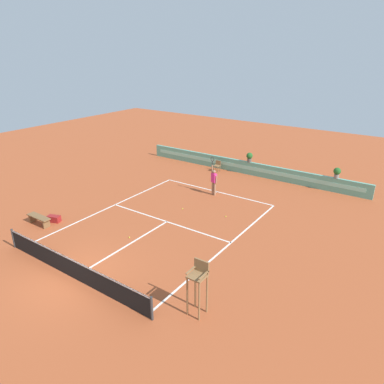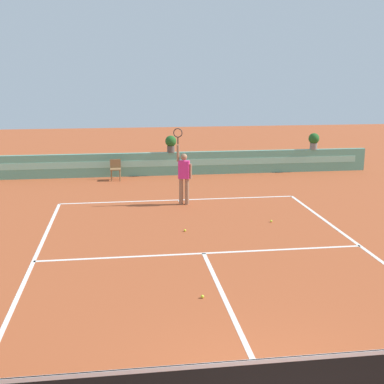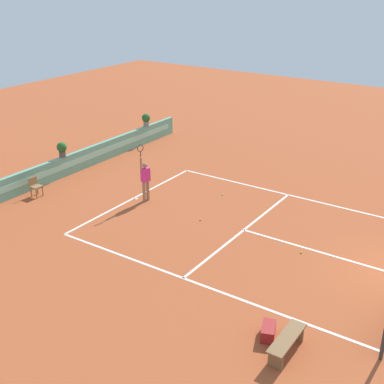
# 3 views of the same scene
# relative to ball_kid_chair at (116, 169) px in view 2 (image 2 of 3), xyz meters

# --- Properties ---
(ground_plane) EXTENTS (60.00, 60.00, 0.00)m
(ground_plane) POSITION_rel_ball_kid_chair_xyz_m (2.22, -9.66, -0.48)
(ground_plane) COLOR #A84C28
(court_lines) EXTENTS (8.32, 11.94, 0.01)m
(court_lines) POSITION_rel_ball_kid_chair_xyz_m (2.22, -8.94, -0.47)
(court_lines) COLOR white
(court_lines) RESTS_ON ground
(back_wall_barrier) EXTENTS (18.00, 0.21, 1.00)m
(back_wall_barrier) POSITION_rel_ball_kid_chair_xyz_m (2.22, 0.73, 0.02)
(back_wall_barrier) COLOR #60A88E
(back_wall_barrier) RESTS_ON ground
(ball_kid_chair) EXTENTS (0.44, 0.44, 0.85)m
(ball_kid_chair) POSITION_rel_ball_kid_chair_xyz_m (0.00, 0.00, 0.00)
(ball_kid_chair) COLOR olive
(ball_kid_chair) RESTS_ON ground
(tennis_player) EXTENTS (0.60, 0.32, 2.58)m
(tennis_player) POSITION_rel_ball_kid_chair_xyz_m (2.32, -4.37, 0.57)
(tennis_player) COLOR #9E7051
(tennis_player) RESTS_ON ground
(tennis_ball_near_baseline) EXTENTS (0.07, 0.07, 0.07)m
(tennis_ball_near_baseline) POSITION_rel_ball_kid_chair_xyz_m (1.79, -11.81, -0.44)
(tennis_ball_near_baseline) COLOR #CCE033
(tennis_ball_near_baseline) RESTS_ON ground
(tennis_ball_mid_court) EXTENTS (0.07, 0.07, 0.07)m
(tennis_ball_mid_court) POSITION_rel_ball_kid_chair_xyz_m (1.98, -7.41, -0.44)
(tennis_ball_mid_court) COLOR #CCE033
(tennis_ball_mid_court) RESTS_ON ground
(tennis_ball_by_sideline) EXTENTS (0.07, 0.07, 0.07)m
(tennis_ball_by_sideline) POSITION_rel_ball_kid_chair_xyz_m (4.67, -6.85, -0.44)
(tennis_ball_by_sideline) COLOR #CCE033
(tennis_ball_by_sideline) RESTS_ON ground
(potted_plant_far_right) EXTENTS (0.48, 0.48, 0.72)m
(potted_plant_far_right) POSITION_rel_ball_kid_chair_xyz_m (8.81, 0.73, 0.93)
(potted_plant_far_right) COLOR gray
(potted_plant_far_right) RESTS_ON back_wall_barrier
(potted_plant_centre) EXTENTS (0.48, 0.48, 0.72)m
(potted_plant_centre) POSITION_rel_ball_kid_chair_xyz_m (2.38, 0.73, 0.93)
(potted_plant_centre) COLOR #514C47
(potted_plant_centre) RESTS_ON back_wall_barrier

